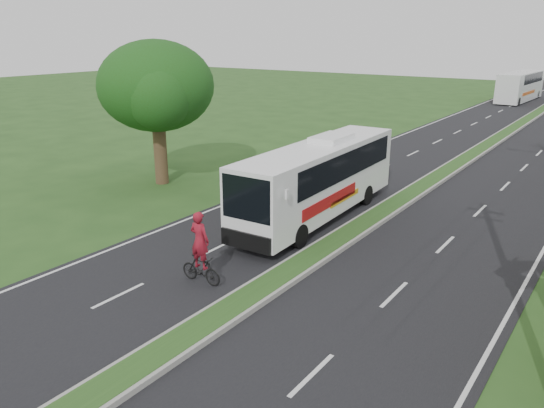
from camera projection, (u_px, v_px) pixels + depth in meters
The scene contains 8 objects.
ground at pixel (203, 331), 14.57m from camera, with size 180.00×180.00×0.00m, color #25481A.
road_asphalt at pixel (440, 177), 30.14m from camera, with size 14.00×160.00×0.02m, color black.
median_strip at pixel (440, 175), 30.12m from camera, with size 1.20×160.00×0.18m.
lane_edge_left at pixel (336, 161), 33.81m from camera, with size 0.12×160.00×0.01m, color silver.
shade_tree at pixel (155, 89), 27.45m from camera, with size 6.30×6.00×7.54m.
coach_bus_main at pixel (320, 175), 22.94m from camera, with size 2.68×10.96×3.52m.
coach_bus_far at pixel (521, 85), 63.06m from camera, with size 3.11×11.76×3.39m.
motorcyclist at pixel (200, 256), 17.05m from camera, with size 1.57×0.50×2.47m.
Camera 1 is at (8.91, -9.37, 7.80)m, focal length 35.00 mm.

